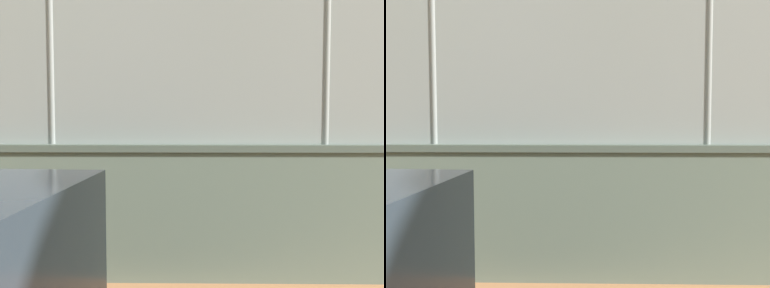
{
  "view_description": "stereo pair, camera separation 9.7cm",
  "coord_description": "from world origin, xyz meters",
  "views": [
    {
      "loc": [
        -3.13,
        15.75,
        1.93
      ],
      "look_at": [
        -3.07,
        5.17,
        1.21
      ],
      "focal_mm": 44.92,
      "sensor_mm": 36.0,
      "label": 1
    },
    {
      "loc": [
        -3.23,
        15.75,
        1.93
      ],
      "look_at": [
        -3.07,
        5.17,
        1.21
      ],
      "focal_mm": 44.92,
      "sensor_mm": 36.0,
      "label": 2
    }
  ],
  "objects": [
    {
      "name": "ground_plane",
      "position": [
        0.0,
        0.0,
        0.0
      ],
      "size": [
        260.0,
        260.0,
        0.0
      ],
      "primitive_type": "plane",
      "color": "#A36B42"
    },
    {
      "name": "player_baseline_waiting",
      "position": [
        -5.67,
        -1.26,
        1.03
      ],
      "size": [
        0.78,
        1.29,
        1.73
      ],
      "color": "#B2B2B2",
      "rests_on": "ground_plane"
    },
    {
      "name": "player_foreground_swinging",
      "position": [
        -4.09,
        -0.01,
        0.96
      ],
      "size": [
        0.68,
        0.98,
        1.63
      ],
      "color": "navy",
      "rests_on": "ground_plane"
    },
    {
      "name": "sports_ball",
      "position": [
        -7.07,
        -0.05,
        1.13
      ],
      "size": [
        0.22,
        0.22,
        0.22
      ],
      "primitive_type": "sphere",
      "color": "#3399D8"
    },
    {
      "name": "player_at_service_line",
      "position": [
        -5.45,
        4.94,
        0.93
      ],
      "size": [
        0.74,
        1.23,
        1.57
      ],
      "color": "navy",
      "rests_on": "ground_plane"
    }
  ]
}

